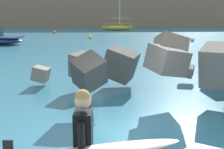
# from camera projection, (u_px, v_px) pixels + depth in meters

# --- Properties ---
(ground_plane) EXTENTS (400.00, 400.00, 0.00)m
(ground_plane) POSITION_uv_depth(u_px,v_px,m) (140.00, 134.00, 7.62)
(ground_plane) COLOR #2D6B84
(breakwater_jetty) EXTENTS (29.10, 7.48, 2.42)m
(breakwater_jetty) POSITION_uv_depth(u_px,v_px,m) (147.00, 70.00, 10.21)
(breakwater_jetty) COLOR #3D3A38
(breakwater_jetty) RESTS_ON ground
(surfer_with_board) EXTENTS (2.11, 1.23, 1.78)m
(surfer_with_board) POSITION_uv_depth(u_px,v_px,m) (86.00, 149.00, 3.84)
(surfer_with_board) COLOR black
(surfer_with_board) RESTS_ON walkway_path
(boat_near_right) EXTENTS (5.06, 1.97, 7.76)m
(boat_near_right) POSITION_uv_depth(u_px,v_px,m) (117.00, 27.00, 49.77)
(boat_near_right) COLOR #EAC64C
(boat_near_right) RESTS_ON ground
(mooring_buoy_inner) EXTENTS (0.44, 0.44, 0.44)m
(mooring_buoy_inner) POSITION_uv_depth(u_px,v_px,m) (192.00, 39.00, 30.94)
(mooring_buoy_inner) COLOR silver
(mooring_buoy_inner) RESTS_ON ground
(mooring_buoy_middle) EXTENTS (0.44, 0.44, 0.44)m
(mooring_buoy_middle) POSITION_uv_depth(u_px,v_px,m) (90.00, 37.00, 33.93)
(mooring_buoy_middle) COLOR yellow
(mooring_buoy_middle) RESTS_ON ground
(mooring_buoy_outer) EXTENTS (0.44, 0.44, 0.44)m
(mooring_buoy_outer) POSITION_uv_depth(u_px,v_px,m) (54.00, 32.00, 41.96)
(mooring_buoy_outer) COLOR #E54C1E
(mooring_buoy_outer) RESTS_ON ground
(headland_bluff) EXTENTS (106.26, 41.36, 11.33)m
(headland_bluff) POSITION_uv_depth(u_px,v_px,m) (104.00, 1.00, 78.87)
(headland_bluff) COLOR #847056
(headland_bluff) RESTS_ON ground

